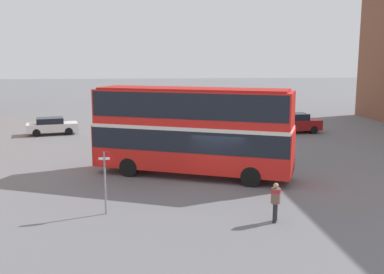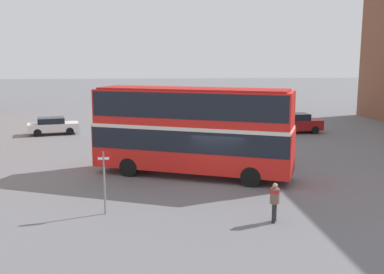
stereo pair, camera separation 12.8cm
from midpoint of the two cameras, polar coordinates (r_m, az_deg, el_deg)
The scene contains 6 objects.
ground_plane at distance 23.37m, azimuth 2.79°, elevation -5.76°, with size 240.00×240.00×0.00m, color slate.
double_decker_bus at distance 24.05m, azimuth -0.15°, elevation 1.38°, with size 10.89×6.54×4.78m.
pedestrian_foreground at distance 17.91m, azimuth 10.37°, elevation -7.65°, with size 0.52×0.52×1.58m.
parked_car_kerb_near at distance 39.52m, azimuth -17.47°, elevation 1.37°, with size 4.42×2.70×1.42m.
parked_car_kerb_far at distance 39.62m, azimuth 12.97°, elevation 1.76°, with size 4.10×2.05×1.67m.
no_entry_sign at distance 18.63m, azimuth -11.22°, elevation -4.37°, with size 0.64×0.08×2.66m.
Camera 1 is at (-3.46, -22.23, 6.35)m, focal length 42.00 mm.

